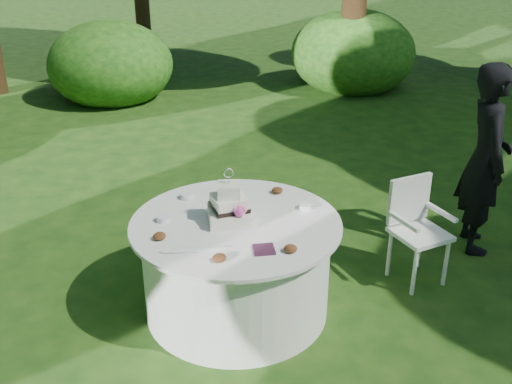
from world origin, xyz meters
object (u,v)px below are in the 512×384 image
at_px(table, 236,266).
at_px(cake, 230,207).
at_px(guest, 485,159).
at_px(napkins, 264,249).
at_px(chair, 415,222).

bearing_deg(table, cake, 161.97).
bearing_deg(table, guest, 16.65).
distance_m(napkins, cake, 0.50).
distance_m(table, cake, 0.50).
bearing_deg(napkins, table, 107.53).
xyz_separation_m(guest, cake, (-2.33, -0.67, 0.02)).
bearing_deg(guest, cake, 119.72).
bearing_deg(guest, chair, 132.23).
xyz_separation_m(table, cake, (-0.04, 0.01, 0.50)).
bearing_deg(napkins, cake, 111.68).
xyz_separation_m(napkins, table, (-0.14, 0.44, -0.39)).
relative_size(table, cake, 3.69).
xyz_separation_m(napkins, cake, (-0.18, 0.45, 0.10)).
bearing_deg(napkins, guest, 27.62).
xyz_separation_m(cake, chair, (1.56, 0.25, -0.37)).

